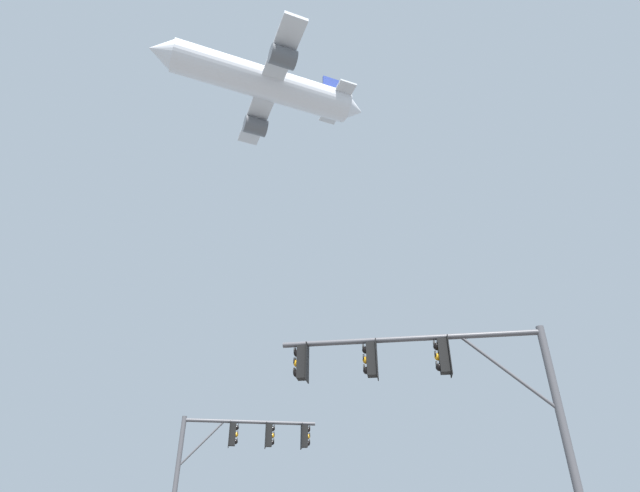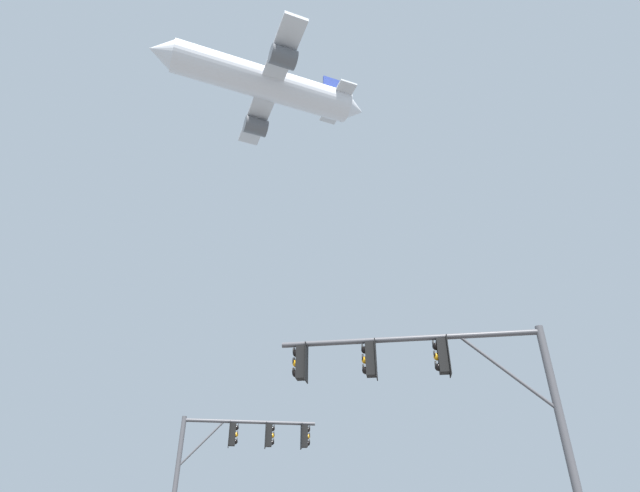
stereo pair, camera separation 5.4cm
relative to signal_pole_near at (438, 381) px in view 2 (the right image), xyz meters
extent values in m
cylinder|color=#4C4C51|center=(2.73, -0.37, -1.70)|extent=(0.20, 0.20, 6.06)
cylinder|color=#4C4C51|center=(-0.68, 0.09, 1.18)|extent=(6.84, 1.07, 0.15)
cylinder|color=#4C4C51|center=(1.71, -0.23, 0.19)|extent=(2.11, 0.36, 2.03)
cube|color=black|center=(-3.55, 0.48, 0.65)|extent=(0.30, 0.35, 0.90)
cylinder|color=black|center=(-3.55, 0.48, 1.16)|extent=(0.05, 0.05, 0.12)
cube|color=black|center=(-3.41, 0.46, 0.65)|extent=(0.09, 0.46, 1.04)
sphere|color=black|center=(-3.69, 0.50, 0.92)|extent=(0.20, 0.20, 0.20)
cylinder|color=black|center=(-3.75, 0.50, 0.98)|extent=(0.07, 0.21, 0.21)
sphere|color=orange|center=(-3.69, 0.50, 0.64)|extent=(0.20, 0.20, 0.20)
cylinder|color=black|center=(-3.75, 0.50, 0.70)|extent=(0.07, 0.21, 0.21)
sphere|color=black|center=(-3.69, 0.50, 0.36)|extent=(0.20, 0.20, 0.20)
cylinder|color=black|center=(-3.75, 0.50, 0.42)|extent=(0.07, 0.21, 0.21)
cube|color=black|center=(-1.67, 0.22, 0.65)|extent=(0.30, 0.35, 0.90)
cylinder|color=black|center=(-1.67, 0.22, 1.16)|extent=(0.05, 0.05, 0.12)
cube|color=black|center=(-1.53, 0.21, 0.65)|extent=(0.09, 0.46, 1.04)
sphere|color=black|center=(-1.81, 0.24, 0.92)|extent=(0.20, 0.20, 0.20)
cylinder|color=black|center=(-1.88, 0.25, 0.98)|extent=(0.07, 0.21, 0.21)
sphere|color=orange|center=(-1.81, 0.24, 0.64)|extent=(0.20, 0.20, 0.20)
cylinder|color=black|center=(-1.88, 0.25, 0.70)|extent=(0.07, 0.21, 0.21)
sphere|color=black|center=(-1.81, 0.24, 0.36)|extent=(0.20, 0.20, 0.20)
cylinder|color=black|center=(-1.88, 0.25, 0.42)|extent=(0.07, 0.21, 0.21)
cube|color=black|center=(0.21, -0.03, 0.65)|extent=(0.30, 0.35, 0.90)
cylinder|color=black|center=(0.21, -0.03, 1.16)|extent=(0.05, 0.05, 0.12)
cube|color=black|center=(0.35, -0.05, 0.65)|extent=(0.09, 0.46, 1.04)
sphere|color=black|center=(0.06, -0.01, 0.92)|extent=(0.20, 0.20, 0.20)
cylinder|color=black|center=(0.00, 0.00, 0.98)|extent=(0.07, 0.21, 0.21)
sphere|color=orange|center=(0.06, -0.01, 0.64)|extent=(0.20, 0.20, 0.20)
cylinder|color=black|center=(0.00, 0.00, 0.70)|extent=(0.07, 0.21, 0.21)
sphere|color=black|center=(0.06, -0.01, 0.36)|extent=(0.20, 0.20, 0.20)
cylinder|color=black|center=(0.00, 0.00, 0.42)|extent=(0.07, 0.21, 0.21)
cylinder|color=#4C4C51|center=(-8.98, 8.80, -1.92)|extent=(0.20, 0.20, 5.63)
cylinder|color=#4C4C51|center=(-6.23, 9.30, 0.74)|extent=(5.53, 1.15, 0.15)
cylinder|color=#4C4C51|center=(-8.15, 8.95, -0.17)|extent=(1.72, 0.39, 1.87)
cube|color=black|center=(-3.91, 9.72, 0.22)|extent=(0.31, 0.36, 0.90)
cylinder|color=black|center=(-3.91, 9.72, 0.73)|extent=(0.05, 0.05, 0.12)
cube|color=black|center=(-4.05, 9.69, 0.22)|extent=(0.11, 0.46, 1.04)
sphere|color=black|center=(-3.77, 9.75, 0.49)|extent=(0.20, 0.20, 0.20)
cylinder|color=black|center=(-3.71, 9.76, 0.55)|extent=(0.08, 0.21, 0.21)
sphere|color=orange|center=(-3.77, 9.75, 0.21)|extent=(0.20, 0.20, 0.20)
cylinder|color=black|center=(-3.71, 9.76, 0.27)|extent=(0.08, 0.21, 0.21)
sphere|color=black|center=(-3.77, 9.75, -0.07)|extent=(0.20, 0.20, 0.20)
cylinder|color=black|center=(-3.71, 9.76, -0.01)|extent=(0.08, 0.21, 0.21)
cube|color=black|center=(-5.43, 9.44, 0.22)|extent=(0.31, 0.36, 0.90)
cylinder|color=black|center=(-5.43, 9.44, 0.73)|extent=(0.05, 0.05, 0.12)
cube|color=black|center=(-5.56, 9.42, 0.22)|extent=(0.11, 0.46, 1.04)
sphere|color=black|center=(-5.28, 9.47, 0.49)|extent=(0.20, 0.20, 0.20)
cylinder|color=black|center=(-5.22, 9.48, 0.55)|extent=(0.08, 0.21, 0.21)
sphere|color=orange|center=(-5.28, 9.47, 0.21)|extent=(0.20, 0.20, 0.20)
cylinder|color=black|center=(-5.22, 9.48, 0.27)|extent=(0.08, 0.21, 0.21)
sphere|color=black|center=(-5.28, 9.47, -0.07)|extent=(0.20, 0.20, 0.20)
cylinder|color=black|center=(-5.22, 9.48, -0.01)|extent=(0.08, 0.21, 0.21)
cube|color=black|center=(-6.94, 9.17, 0.22)|extent=(0.31, 0.36, 0.90)
cylinder|color=black|center=(-6.94, 9.17, 0.73)|extent=(0.05, 0.05, 0.12)
cube|color=black|center=(-7.08, 9.15, 0.22)|extent=(0.11, 0.46, 1.04)
sphere|color=black|center=(-6.80, 9.20, 0.49)|extent=(0.20, 0.20, 0.20)
cylinder|color=black|center=(-6.73, 9.21, 0.55)|extent=(0.08, 0.21, 0.21)
sphere|color=orange|center=(-6.80, 9.20, 0.21)|extent=(0.20, 0.20, 0.20)
cylinder|color=black|center=(-6.73, 9.21, 0.27)|extent=(0.08, 0.21, 0.21)
sphere|color=black|center=(-6.80, 9.20, -0.07)|extent=(0.20, 0.20, 0.20)
cylinder|color=black|center=(-6.73, 9.21, -0.01)|extent=(0.08, 0.21, 0.21)
cylinder|color=white|center=(-10.71, 30.03, 45.34)|extent=(22.32, 12.46, 4.01)
cone|color=white|center=(-22.24, 25.16, 45.34)|extent=(4.02, 4.58, 3.81)
cone|color=white|center=(0.71, 34.85, 45.34)|extent=(3.63, 4.11, 3.41)
cube|color=silver|center=(-10.13, 30.27, 44.74)|extent=(10.82, 20.68, 0.45)
cylinder|color=#595B60|center=(-7.82, 24.78, 43.54)|extent=(3.64, 3.25, 2.25)
cylinder|color=#595B60|center=(-12.45, 35.76, 43.54)|extent=(3.64, 3.25, 2.25)
cube|color=navy|center=(-1.72, 33.83, 47.59)|extent=(3.35, 1.64, 4.76)
cube|color=silver|center=(-1.49, 33.93, 45.72)|extent=(5.00, 7.80, 0.25)
camera|label=1|loc=(-2.79, -12.69, -3.33)|focal=27.57mm
camera|label=2|loc=(-2.73, -12.69, -3.33)|focal=27.57mm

